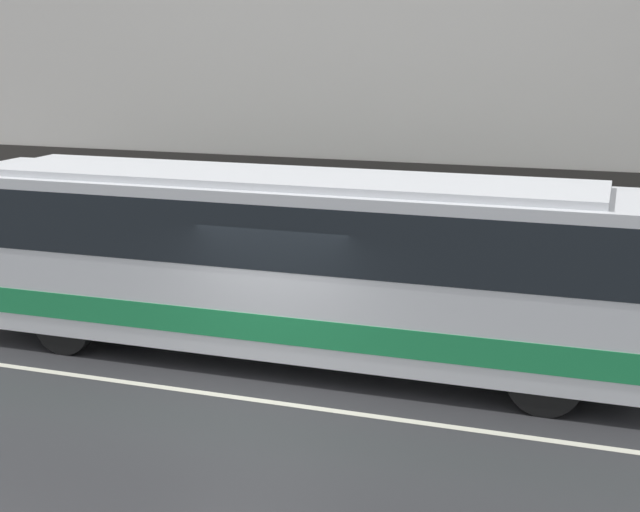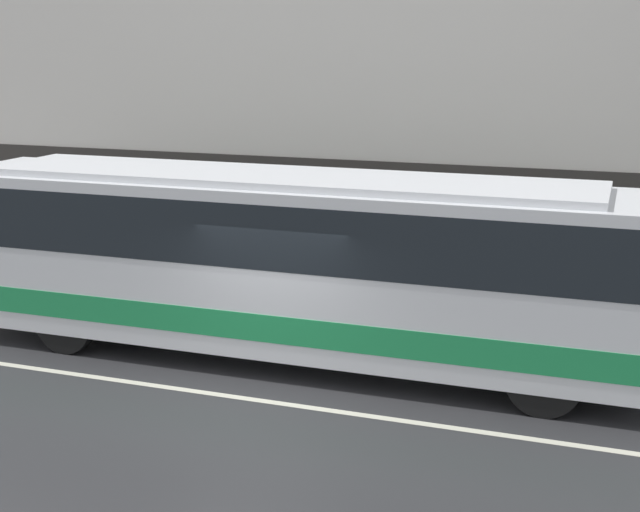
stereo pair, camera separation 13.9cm
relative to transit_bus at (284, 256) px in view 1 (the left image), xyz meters
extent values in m
plane|color=#2D2D30|center=(0.27, -1.94, -1.79)|extent=(60.00, 60.00, 0.00)
cube|color=gray|center=(0.27, 3.55, -1.70)|extent=(60.00, 2.99, 0.16)
cube|color=silver|center=(0.27, 5.19, 3.74)|extent=(60.00, 0.30, 11.05)
cube|color=#2D2B28|center=(0.27, 5.03, -0.40)|extent=(60.00, 0.06, 2.76)
cube|color=beige|center=(0.27, -1.94, -1.78)|extent=(54.00, 0.14, 0.01)
cube|color=silver|center=(-0.01, 0.00, -0.09)|extent=(12.12, 2.45, 2.70)
cube|color=#1E8C4C|center=(-0.01, 0.00, -0.89)|extent=(12.06, 2.47, 0.45)
cube|color=black|center=(-0.01, 0.00, 0.57)|extent=(11.75, 2.47, 1.03)
cube|color=silver|center=(-0.01, 0.00, 1.32)|extent=(10.30, 2.08, 0.12)
cylinder|color=black|center=(4.45, -1.07, -1.24)|extent=(1.10, 0.28, 1.10)
cylinder|color=black|center=(4.45, 1.07, -1.24)|extent=(1.10, 0.28, 1.10)
cylinder|color=black|center=(-3.67, -1.07, -1.24)|extent=(1.10, 0.28, 1.10)
cylinder|color=black|center=(-3.67, 1.07, -1.24)|extent=(1.10, 0.28, 1.10)
camera|label=1|loc=(5.27, -13.55, 3.53)|focal=50.00mm
camera|label=2|loc=(5.40, -13.51, 3.53)|focal=50.00mm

